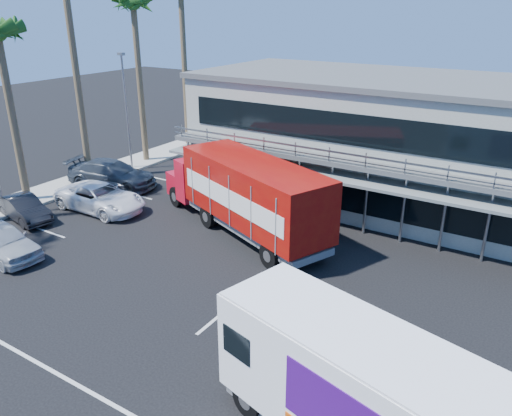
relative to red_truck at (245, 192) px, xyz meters
The scene contains 12 objects.
ground 6.79m from the red_truck, 77.98° to the right, with size 120.00×120.00×0.00m, color black.
building 9.79m from the red_truck, 63.40° to the left, with size 22.40×12.00×7.30m.
curb_strip 13.83m from the red_truck, behind, with size 3.00×32.00×0.16m, color #A5A399.
palm_e 17.14m from the red_truck, 153.30° to the left, with size 2.80×2.80×12.25m.
light_pole_far 13.89m from the red_truck, 159.84° to the left, with size 0.50×0.25×8.09m.
red_truck is the anchor object (origin of this frame).
white_van 14.04m from the red_truck, 45.54° to the right, with size 7.95×4.41×3.69m.
parked_car_a 11.71m from the red_truck, 134.60° to the right, with size 1.88×4.68×1.59m, color #AFB2B6.
parked_car_b 12.36m from the red_truck, 155.54° to the right, with size 1.42×4.06×1.34m, color black.
parked_car_c 9.01m from the red_truck, 167.82° to the right, with size 2.56×5.55×1.54m, color white.
parked_car_d 11.32m from the red_truck, behind, with size 2.41×5.94×1.72m, color #333B44.
parked_car_e 11.30m from the red_truck, behind, with size 1.61×4.01×1.37m, color slate.
Camera 1 is at (11.71, -13.47, 10.97)m, focal length 35.00 mm.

